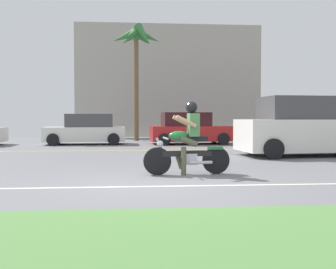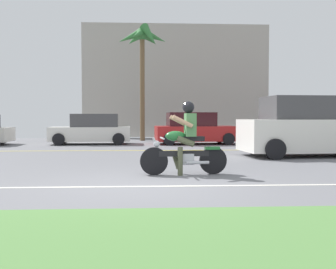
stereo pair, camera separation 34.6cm
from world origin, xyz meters
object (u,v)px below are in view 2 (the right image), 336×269
Objects in this scene: parked_car_3 at (301,128)px; palm_tree_0 at (143,44)px; parked_car_2 at (194,129)px; parked_car_1 at (92,130)px; suv_nearby at (314,127)px; motorcyclist at (185,144)px.

palm_tree_0 is at bearing 156.79° from parked_car_3.
parked_car_1 is at bearing 178.08° from parked_car_2.
suv_nearby is 0.78× the size of palm_tree_0.
parked_car_1 is 0.61× the size of palm_tree_0.
parked_car_3 is (1.93, 6.08, -0.21)m from suv_nearby.
motorcyclist is at bearing -138.60° from suv_nearby.
parked_car_1 is 1.02× the size of parked_car_3.
parked_car_3 is at bearing -3.51° from parked_car_2.
palm_tree_0 is (2.44, 2.80, 4.63)m from parked_car_1.
suv_nearby is 1.32× the size of parked_car_3.
parked_car_1 is 4.94m from parked_car_2.
parked_car_2 is 0.62× the size of palm_tree_0.
parked_car_1 is at bearing -131.06° from palm_tree_0.
motorcyclist is at bearing -123.00° from parked_car_3.
motorcyclist is 12.22m from parked_car_3.
motorcyclist reaches higher than parked_car_3.
suv_nearby is 10.48m from parked_car_1.
parked_car_3 is 0.59× the size of palm_tree_0.
palm_tree_0 reaches higher than parked_car_2.
palm_tree_0 reaches higher than motorcyclist.
motorcyclist is 10.67m from parked_car_2.
parked_car_3 is at bearing 72.40° from suv_nearby.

